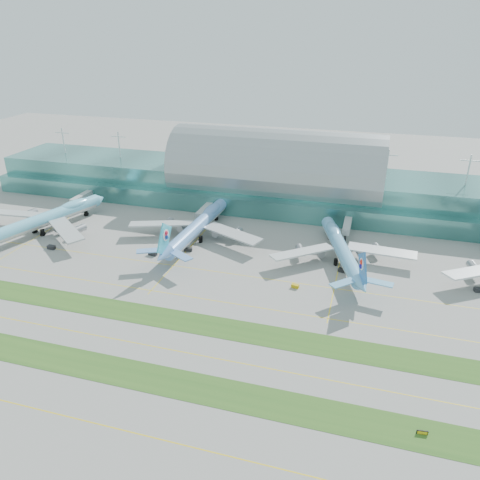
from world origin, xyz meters
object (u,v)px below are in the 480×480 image
(terminal, at_px, (276,180))
(airliner_a, at_px, (45,218))
(airliner_c, at_px, (341,248))
(taxiway_sign_east, at_px, (422,432))
(airliner_b, at_px, (198,225))

(terminal, bearing_deg, airliner_a, -145.07)
(airliner_c, bearing_deg, terminal, 106.54)
(airliner_c, bearing_deg, taxiway_sign_east, -90.42)
(airliner_b, relative_size, airliner_c, 1.10)
(terminal, xyz_separation_m, airliner_b, (-25.94, -58.09, -7.54))
(taxiway_sign_east, bearing_deg, airliner_c, 102.10)
(terminal, distance_m, airliner_c, 77.32)
(airliner_a, relative_size, airliner_b, 1.02)
(airliner_c, bearing_deg, airliner_b, 157.69)
(airliner_b, bearing_deg, airliner_c, -1.88)
(airliner_b, xyz_separation_m, taxiway_sign_east, (98.78, -98.38, -6.09))
(airliner_c, bearing_deg, airliner_a, 165.44)
(airliner_b, distance_m, taxiway_sign_east, 139.54)
(airliner_b, relative_size, taxiway_sign_east, 27.26)
(airliner_b, xyz_separation_m, airliner_c, (69.45, -5.33, -0.42))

